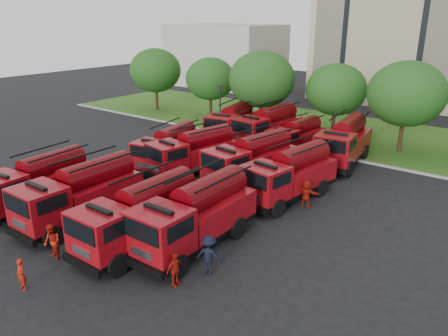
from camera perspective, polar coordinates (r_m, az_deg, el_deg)
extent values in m
plane|color=black|center=(25.85, -6.67, -7.39)|extent=(140.00, 140.00, 0.00)
cube|color=#254E14|center=(46.80, 16.07, 4.40)|extent=(70.00, 16.00, 0.12)
cube|color=gray|center=(39.63, 11.60, 2.12)|extent=(70.00, 0.30, 0.14)
cube|color=#C5B692|center=(65.89, 26.55, 18.32)|extent=(30.00, 14.00, 25.00)
cube|color=black|center=(58.98, 24.99, 18.63)|extent=(28.00, 0.15, 22.00)
cube|color=#B0A89C|center=(76.35, 0.15, 14.50)|extent=(18.00, 12.00, 10.00)
cylinder|color=#382314|center=(56.58, -8.76, 8.75)|extent=(0.36, 0.36, 2.62)
ellipsoid|color=#1E4112|center=(56.03, -8.96, 12.48)|extent=(6.30, 6.30, 5.36)
cylinder|color=#382314|center=(51.96, -1.75, 7.88)|extent=(0.36, 0.36, 2.38)
ellipsoid|color=#1E4112|center=(51.39, -1.79, 11.56)|extent=(5.71, 5.71, 4.86)
cylinder|color=#382314|center=(46.11, 4.81, 6.60)|extent=(0.36, 0.36, 2.80)
ellipsoid|color=#1E4112|center=(45.40, 4.95, 11.47)|extent=(6.72, 6.72, 5.71)
cylinder|color=#382314|center=(45.09, 14.06, 5.55)|extent=(0.36, 0.36, 2.45)
ellipsoid|color=#1E4112|center=(44.42, 14.43, 9.89)|extent=(5.88, 5.88, 5.00)
cylinder|color=#382314|center=(41.45, 22.05, 3.70)|extent=(0.36, 0.36, 2.73)
ellipsoid|color=#1E4112|center=(40.66, 22.74, 8.93)|extent=(6.55, 6.55, 5.57)
cylinder|color=black|center=(43.59, -0.50, 7.39)|extent=(0.14, 0.14, 5.00)
cube|color=black|center=(43.13, -0.51, 10.71)|extent=(0.60, 0.25, 0.12)
cube|color=black|center=(30.23, -22.76, -3.40)|extent=(3.00, 7.29, 0.30)
cube|color=#980811|center=(28.65, -26.96, -2.80)|extent=(2.69, 2.46, 1.98)
cube|color=#980811|center=(30.54, -21.28, -1.33)|extent=(2.92, 4.88, 1.32)
cylinder|color=#500206|center=(30.20, -21.53, 0.58)|extent=(1.92, 4.39, 1.52)
cylinder|color=black|center=(28.07, -25.67, -5.80)|extent=(0.46, 1.15, 1.12)
cylinder|color=black|center=(32.13, -21.35, -2.08)|extent=(0.46, 1.15, 1.12)
cylinder|color=black|center=(30.37, -18.68, -2.98)|extent=(0.46, 1.15, 1.12)
cube|color=black|center=(27.13, -17.98, -5.28)|extent=(2.62, 7.64, 0.33)
cube|color=black|center=(25.42, -25.02, -8.09)|extent=(2.72, 0.32, 0.38)
cube|color=#980811|center=(25.42, -23.00, -4.60)|extent=(2.70, 2.43, 2.12)
cube|color=black|center=(24.72, -25.54, -4.42)|extent=(2.28, 0.09, 0.92)
cube|color=#980811|center=(27.43, -16.16, -2.84)|extent=(2.74, 5.04, 1.41)
cylinder|color=#500206|center=(27.03, -16.39, -0.57)|extent=(1.71, 4.59, 1.63)
cylinder|color=black|center=(26.87, -24.41, -6.63)|extent=(0.40, 1.20, 1.19)
cylinder|color=black|center=(24.87, -21.52, -8.32)|extent=(0.40, 1.20, 1.19)
cylinder|color=black|center=(29.14, -16.32, -3.59)|extent=(0.40, 1.20, 1.19)
cylinder|color=black|center=(27.31, -13.11, -4.88)|extent=(0.40, 1.20, 1.19)
cube|color=black|center=(23.71, -10.56, -8.34)|extent=(2.56, 7.52, 0.32)
cube|color=black|center=(21.73, -18.03, -11.96)|extent=(2.68, 0.30, 0.37)
cube|color=#980811|center=(21.74, -15.74, -7.90)|extent=(2.65, 2.39, 2.09)
cube|color=black|center=(20.92, -18.46, -7.84)|extent=(2.25, 0.08, 0.91)
cube|color=#980811|center=(24.04, -8.63, -5.53)|extent=(2.69, 4.96, 1.39)
cylinder|color=#500206|center=(23.59, -8.77, -3.03)|extent=(1.67, 4.52, 1.61)
cylinder|color=black|center=(23.14, -17.77, -10.04)|extent=(0.39, 1.18, 1.18)
cylinder|color=black|center=(21.39, -13.80, -12.22)|extent=(0.39, 1.18, 1.18)
cylinder|color=black|center=(25.73, -9.28, -6.20)|extent=(0.39, 1.18, 1.18)
cylinder|color=black|center=(24.17, -5.17, -7.78)|extent=(0.39, 1.18, 1.18)
cube|color=black|center=(23.29, -3.64, -8.51)|extent=(2.66, 7.72, 0.33)
cube|color=black|center=(20.91, -10.69, -12.53)|extent=(2.75, 0.32, 0.38)
cube|color=#980811|center=(21.02, -8.38, -8.17)|extent=(2.73, 2.46, 2.14)
cube|color=black|center=(20.06, -10.94, -8.17)|extent=(2.30, 0.10, 0.93)
cube|color=#980811|center=(23.73, -1.80, -5.55)|extent=(2.78, 5.09, 1.43)
cylinder|color=#500206|center=(23.26, -1.83, -2.95)|extent=(1.73, 4.63, 1.64)
cylinder|color=black|center=(22.35, -10.95, -10.47)|extent=(0.41, 1.21, 1.21)
cylinder|color=black|center=(20.78, -6.10, -12.68)|extent=(0.41, 1.21, 1.21)
cylinder|color=black|center=(25.41, -2.94, -6.26)|extent=(0.41, 1.21, 1.21)
cylinder|color=black|center=(24.04, 1.75, -7.82)|extent=(0.41, 1.21, 1.21)
cube|color=black|center=(35.29, -7.20, 1.18)|extent=(3.56, 7.17, 0.29)
cube|color=black|center=(32.64, -10.54, -0.63)|extent=(2.45, 0.72, 0.34)
cube|color=#980811|center=(33.13, -9.51, 1.84)|extent=(2.78, 2.59, 1.91)
cube|color=black|center=(32.16, -10.68, 2.05)|extent=(2.03, 0.45, 0.83)
cube|color=#980811|center=(35.92, -6.31, 2.85)|extent=(3.24, 4.89, 1.27)
cylinder|color=#500206|center=(35.64, -6.38, 4.45)|extent=(2.25, 4.32, 1.47)
cylinder|color=black|center=(34.00, -11.13, 0.06)|extent=(0.55, 1.12, 1.08)
cylinder|color=black|center=(32.74, -7.98, -0.52)|extent=(0.55, 1.12, 1.08)
cylinder|color=black|center=(37.32, -7.16, 2.04)|extent=(0.55, 1.12, 1.08)
cylinder|color=black|center=(36.17, -4.17, 1.57)|extent=(0.55, 1.12, 1.08)
cube|color=black|center=(33.65, -3.86, 0.44)|extent=(3.68, 7.59, 0.31)
cube|color=black|center=(31.67, -9.12, -1.11)|extent=(2.60, 0.73, 0.36)
cube|color=#980811|center=(31.89, -7.44, 1.45)|extent=(2.92, 2.71, 2.03)
cube|color=black|center=(31.14, -9.23, 1.82)|extent=(2.16, 0.45, 0.88)
cube|color=#980811|center=(34.07, -2.38, 2.18)|extent=(3.38, 5.17, 1.35)
cylinder|color=#500206|center=(33.75, -2.41, 3.97)|extent=(2.33, 4.58, 1.56)
cylinder|color=black|center=(33.14, -8.82, -0.25)|extent=(0.57, 1.19, 1.14)
cylinder|color=black|center=(31.27, -6.40, -1.35)|extent=(0.57, 1.19, 1.14)
cylinder|color=black|center=(35.67, -2.68, 1.40)|extent=(0.57, 1.19, 1.14)
cylinder|color=black|center=(33.94, -0.13, 0.47)|extent=(0.57, 1.19, 1.14)
cube|color=black|center=(31.71, 3.60, -0.71)|extent=(3.57, 7.86, 0.32)
cube|color=black|center=(29.19, -1.54, -2.62)|extent=(2.72, 0.66, 0.38)
cube|color=#980811|center=(29.54, 0.23, 0.30)|extent=(2.97, 2.74, 2.11)
cube|color=black|center=(28.60, -1.52, 0.67)|extent=(2.26, 0.39, 0.92)
cube|color=#980811|center=(32.27, 5.06, 1.24)|extent=(3.35, 5.31, 1.41)
cylinder|color=#500206|center=(31.93, 5.13, 3.20)|extent=(2.27, 4.74, 1.62)
cylinder|color=black|center=(30.71, -1.68, -1.58)|extent=(0.55, 1.23, 1.19)
cylinder|color=black|center=(29.04, 1.63, -2.85)|extent=(0.55, 1.23, 1.19)
cylinder|color=black|center=(33.89, 4.28, 0.43)|extent=(0.55, 1.23, 1.19)
cylinder|color=black|center=(32.39, 7.55, -0.61)|extent=(0.55, 1.23, 1.19)
cube|color=black|center=(29.23, 8.52, -2.73)|extent=(3.40, 7.66, 0.32)
cube|color=black|center=(26.56, 3.58, -5.01)|extent=(2.65, 0.62, 0.37)
cube|color=#980811|center=(26.93, 5.37, -1.84)|extent=(2.88, 2.65, 2.06)
cube|color=black|center=(25.92, 3.71, -1.53)|extent=(2.21, 0.35, 0.90)
cube|color=#980811|center=(29.81, 9.95, -0.62)|extent=(3.22, 5.17, 1.37)
cylinder|color=#500206|center=(29.45, 10.08, 1.43)|extent=(2.17, 4.61, 1.59)
cylinder|color=black|center=(28.01, 3.11, -3.78)|extent=(0.52, 1.20, 1.16)
cylinder|color=black|center=(26.58, 6.99, -5.23)|extent=(0.52, 1.20, 1.16)
cylinder|color=black|center=(31.37, 8.85, -1.38)|extent=(0.52, 1.20, 1.16)
cylinder|color=black|center=(30.10, 12.55, -2.54)|extent=(0.52, 1.20, 1.16)
cube|color=black|center=(42.72, 1.11, 4.63)|extent=(3.90, 7.67, 0.31)
cube|color=black|center=(39.50, -1.13, 3.31)|extent=(2.61, 0.81, 0.37)
cube|color=#980811|center=(40.22, -0.37, 5.42)|extent=(2.99, 2.79, 2.04)
cube|color=black|center=(39.09, -1.12, 5.71)|extent=(2.16, 0.51, 0.89)
cube|color=#980811|center=(43.53, 1.75, 6.04)|extent=(3.52, 5.25, 1.36)
cylinder|color=#500206|center=(43.29, 1.76, 7.47)|extent=(2.46, 4.63, 1.57)
cylinder|color=black|center=(40.89, -2.01, 3.79)|extent=(0.60, 1.20, 1.15)
cylinder|color=black|center=(39.88, 1.06, 3.39)|extent=(0.60, 1.20, 1.15)
cylinder|color=black|center=(44.89, 0.70, 5.22)|extent=(0.60, 1.20, 1.15)
cylinder|color=black|center=(43.96, 3.56, 4.88)|extent=(0.60, 1.20, 1.15)
cube|color=black|center=(41.07, 5.70, 3.97)|extent=(3.11, 7.82, 0.33)
cube|color=black|center=(38.15, 2.20, 2.75)|extent=(2.74, 0.49, 0.38)
cube|color=#980811|center=(38.74, 3.43, 4.96)|extent=(2.86, 2.61, 2.13)
cube|color=black|center=(37.70, 2.27, 5.35)|extent=(2.29, 0.24, 0.93)
cube|color=#980811|center=(41.79, 6.73, 5.44)|extent=(3.07, 5.22, 1.42)
cylinder|color=#500206|center=(41.53, 6.80, 6.99)|extent=(2.00, 4.70, 1.64)
cylinder|color=black|center=(39.71, 1.78, 3.35)|extent=(0.48, 1.23, 1.20)
cylinder|color=black|center=(38.19, 4.65, 2.63)|extent=(0.48, 1.23, 1.20)
cylinder|color=black|center=(43.35, 5.93, 4.64)|extent=(0.48, 1.23, 1.20)
cylinder|color=black|center=(41.96, 8.69, 4.02)|extent=(0.48, 1.23, 1.20)
cube|color=black|center=(39.05, 9.38, 2.79)|extent=(2.61, 6.47, 0.27)
cube|color=black|center=(36.53, 6.59, 1.68)|extent=(2.27, 0.42, 0.32)
cube|color=#980811|center=(37.04, 7.60, 3.60)|extent=(2.37, 2.17, 1.76)
cube|color=black|center=(36.13, 6.70, 3.90)|extent=(1.89, 0.21, 0.77)
cube|color=#980811|center=(39.66, 10.23, 4.08)|extent=(2.56, 4.32, 1.17)
cylinder|color=#500206|center=(39.42, 10.32, 5.43)|extent=(1.67, 3.89, 1.35)
cylinder|color=black|center=(37.79, 6.09, 2.23)|extent=(0.40, 1.02, 0.99)
cylinder|color=black|center=(36.65, 8.68, 1.57)|extent=(0.40, 1.02, 0.99)
cylinder|color=black|center=(40.92, 9.43, 3.43)|extent=(0.40, 1.02, 0.99)
cylinder|color=black|center=(39.88, 11.91, 2.84)|extent=(0.40, 1.02, 0.99)
cube|color=black|center=(37.08, 15.27, 1.68)|extent=(3.56, 8.09, 0.34)
cube|color=black|center=(33.46, 13.42, -0.19)|extent=(2.80, 0.64, 0.39)
cube|color=#980811|center=(34.24, 14.23, 2.51)|extent=(3.03, 2.79, 2.18)
cube|color=black|center=(32.94, 13.68, 2.80)|extent=(2.33, 0.36, 0.95)
cube|color=#980811|center=(37.98, 15.89, 3.44)|extent=(3.38, 5.45, 1.45)
cylinder|color=#500206|center=(37.68, 16.06, 5.18)|extent=(2.27, 4.87, 1.68)
cylinder|color=black|center=(34.79, 11.93, 0.59)|extent=(0.55, 1.27, 1.23)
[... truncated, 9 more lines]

